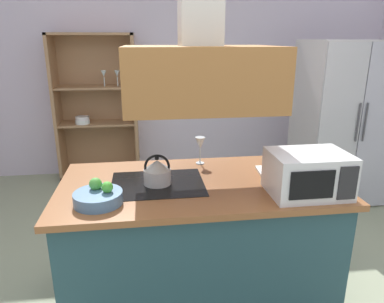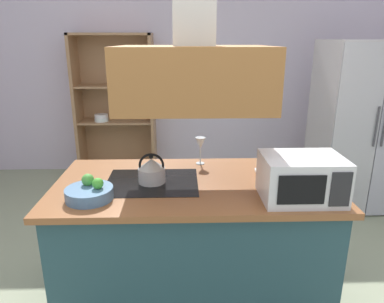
# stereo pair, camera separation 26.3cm
# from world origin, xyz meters

# --- Properties ---
(wall_back) EXTENTS (6.00, 0.12, 2.70)m
(wall_back) POSITION_xyz_m (0.00, 3.00, 1.35)
(wall_back) COLOR silver
(wall_back) RESTS_ON ground
(kitchen_island) EXTENTS (1.83, 0.95, 0.90)m
(kitchen_island) POSITION_xyz_m (-0.07, 0.24, 0.45)
(kitchen_island) COLOR #264851
(kitchen_island) RESTS_ON ground
(range_hood) EXTENTS (0.90, 0.70, 1.30)m
(range_hood) POSITION_xyz_m (-0.07, 0.24, 1.71)
(range_hood) COLOR #9F6633
(refrigerator) EXTENTS (0.90, 0.77, 1.80)m
(refrigerator) POSITION_xyz_m (1.79, 1.75, 0.90)
(refrigerator) COLOR beige
(refrigerator) RESTS_ON ground
(dish_cabinet) EXTENTS (1.03, 0.40, 1.88)m
(dish_cabinet) POSITION_xyz_m (-1.03, 2.78, 0.83)
(dish_cabinet) COLOR #A57951
(dish_cabinet) RESTS_ON ground
(kettle) EXTENTS (0.18, 0.18, 0.20)m
(kettle) POSITION_xyz_m (-0.34, 0.24, 0.98)
(kettle) COLOR beige
(kettle) RESTS_ON kitchen_island
(cutting_board) EXTENTS (0.36, 0.26, 0.02)m
(cutting_board) POSITION_xyz_m (0.54, 0.31, 0.91)
(cutting_board) COLOR white
(cutting_board) RESTS_ON kitchen_island
(microwave) EXTENTS (0.46, 0.35, 0.26)m
(microwave) POSITION_xyz_m (0.55, -0.03, 1.03)
(microwave) COLOR silver
(microwave) RESTS_ON kitchen_island
(wine_glass_on_counter) EXTENTS (0.08, 0.08, 0.21)m
(wine_glass_on_counter) POSITION_xyz_m (-0.01, 0.60, 1.05)
(wine_glass_on_counter) COLOR silver
(wine_glass_on_counter) RESTS_ON kitchen_island
(fruit_bowl) EXTENTS (0.28, 0.28, 0.14)m
(fruit_bowl) POSITION_xyz_m (-0.69, -0.00, 0.94)
(fruit_bowl) COLOR #4C7299
(fruit_bowl) RESTS_ON kitchen_island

